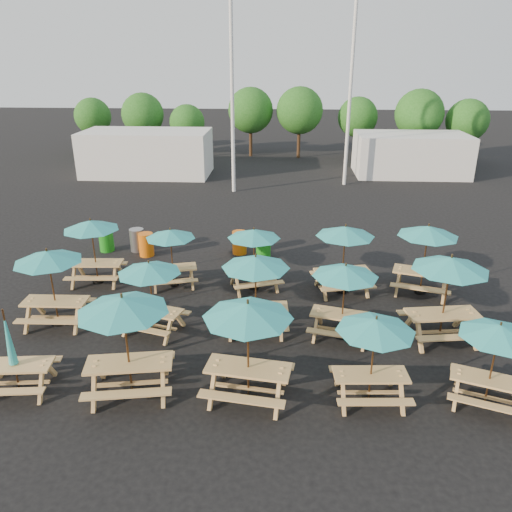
# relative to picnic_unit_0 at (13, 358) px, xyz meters

# --- Properties ---
(ground) EXTENTS (120.00, 120.00, 0.00)m
(ground) POSITION_rel_picnic_unit_0_xyz_m (5.23, 4.49, -0.88)
(ground) COLOR black
(ground) RESTS_ON ground
(picnic_unit_0) EXTENTS (1.84, 1.65, 2.15)m
(picnic_unit_0) POSITION_rel_picnic_unit_0_xyz_m (0.00, 0.00, 0.00)
(picnic_unit_0) COLOR tan
(picnic_unit_0) RESTS_ON ground
(picnic_unit_1) EXTENTS (1.94, 1.94, 2.32)m
(picnic_unit_1) POSITION_rel_picnic_unit_0_xyz_m (-0.39, 3.09, 1.10)
(picnic_unit_1) COLOR tan
(picnic_unit_1) RESTS_ON ground
(picnic_unit_2) EXTENTS (1.95, 1.95, 2.27)m
(picnic_unit_2) POSITION_rel_picnic_unit_0_xyz_m (-0.24, 5.96, 1.05)
(picnic_unit_2) COLOR tan
(picnic_unit_2) RESTS_ON ground
(picnic_unit_3) EXTENTS (2.34, 2.34, 2.50)m
(picnic_unit_3) POSITION_rel_picnic_unit_0_xyz_m (2.67, 0.09, 1.25)
(picnic_unit_3) COLOR tan
(picnic_unit_3) RESTS_ON ground
(picnic_unit_4) EXTENTS (2.16, 2.16, 2.14)m
(picnic_unit_4) POSITION_rel_picnic_unit_0_xyz_m (2.51, 2.83, 0.94)
(picnic_unit_4) COLOR tan
(picnic_unit_4) RESTS_ON ground
(picnic_unit_5) EXTENTS (2.01, 2.01, 2.03)m
(picnic_unit_5) POSITION_rel_picnic_unit_0_xyz_m (2.42, 5.88, 0.85)
(picnic_unit_5) COLOR tan
(picnic_unit_5) RESTS_ON ground
(picnic_unit_6) EXTENTS (2.26, 2.26, 2.44)m
(picnic_unit_6) POSITION_rel_picnic_unit_0_xyz_m (5.40, 0.07, 1.20)
(picnic_unit_6) COLOR tan
(picnic_unit_6) RESTS_ON ground
(picnic_unit_7) EXTENTS (1.99, 1.99, 2.30)m
(picnic_unit_7) POSITION_rel_picnic_unit_0_xyz_m (5.39, 3.04, 1.08)
(picnic_unit_7) COLOR tan
(picnic_unit_7) RESTS_ON ground
(picnic_unit_8) EXTENTS (2.22, 2.22, 2.12)m
(picnic_unit_8) POSITION_rel_picnic_unit_0_xyz_m (5.17, 5.79, 0.93)
(picnic_unit_8) COLOR tan
(picnic_unit_8) RESTS_ON ground
(picnic_unit_9) EXTENTS (1.83, 1.83, 2.12)m
(picnic_unit_9) POSITION_rel_picnic_unit_0_xyz_m (8.15, 0.12, 0.93)
(picnic_unit_9) COLOR tan
(picnic_unit_9) RESTS_ON ground
(picnic_unit_10) EXTENTS (2.16, 2.16, 2.18)m
(picnic_unit_10) POSITION_rel_picnic_unit_0_xyz_m (7.79, 2.84, 0.98)
(picnic_unit_10) COLOR tan
(picnic_unit_10) RESTS_ON ground
(picnic_unit_11) EXTENTS (2.23, 2.23, 2.31)m
(picnic_unit_11) POSITION_rel_picnic_unit_0_xyz_m (8.09, 5.72, 1.08)
(picnic_unit_11) COLOR tan
(picnic_unit_11) RESTS_ON ground
(picnic_unit_12) EXTENTS (2.15, 2.15, 2.06)m
(picnic_unit_12) POSITION_rel_picnic_unit_0_xyz_m (10.74, 0.12, 0.88)
(picnic_unit_12) COLOR tan
(picnic_unit_12) RESTS_ON ground
(picnic_unit_13) EXTENTS (2.28, 2.28, 2.47)m
(picnic_unit_13) POSITION_rel_picnic_unit_0_xyz_m (10.50, 2.88, 1.23)
(picnic_unit_13) COLOR tan
(picnic_unit_13) RESTS_ON ground
(picnic_unit_14) EXTENTS (2.40, 2.40, 2.35)m
(picnic_unit_14) POSITION_rel_picnic_unit_0_xyz_m (10.68, 5.77, 1.12)
(picnic_unit_14) COLOR tan
(picnic_unit_14) RESTS_ON ground
(waste_bin_0) EXTENTS (0.57, 0.57, 0.91)m
(waste_bin_0) POSITION_rel_picnic_unit_0_xyz_m (-0.92, 8.92, -0.43)
(waste_bin_0) COLOR #198418
(waste_bin_0) RESTS_ON ground
(waste_bin_1) EXTENTS (0.57, 0.57, 0.91)m
(waste_bin_1) POSITION_rel_picnic_unit_0_xyz_m (0.31, 9.00, -0.43)
(waste_bin_1) COLOR gray
(waste_bin_1) RESTS_ON ground
(waste_bin_2) EXTENTS (0.57, 0.57, 0.91)m
(waste_bin_2) POSITION_rel_picnic_unit_0_xyz_m (0.80, 8.51, -0.43)
(waste_bin_2) COLOR orange
(waste_bin_2) RESTS_ON ground
(waste_bin_3) EXTENTS (0.57, 0.57, 0.91)m
(waste_bin_3) POSITION_rel_picnic_unit_0_xyz_m (4.41, 8.95, -0.43)
(waste_bin_3) COLOR orange
(waste_bin_3) RESTS_ON ground
(waste_bin_4) EXTENTS (0.57, 0.57, 0.91)m
(waste_bin_4) POSITION_rel_picnic_unit_0_xyz_m (5.37, 8.54, -0.43)
(waste_bin_4) COLOR #198418
(waste_bin_4) RESTS_ON ground
(mast_0) EXTENTS (0.20, 0.20, 12.00)m
(mast_0) POSITION_rel_picnic_unit_0_xyz_m (3.23, 18.49, 5.12)
(mast_0) COLOR silver
(mast_0) RESTS_ON ground
(mast_1) EXTENTS (0.20, 0.20, 12.00)m
(mast_1) POSITION_rel_picnic_unit_0_xyz_m (9.73, 20.49, 5.12)
(mast_1) COLOR silver
(mast_1) RESTS_ON ground
(event_tent_0) EXTENTS (8.00, 4.00, 2.80)m
(event_tent_0) POSITION_rel_picnic_unit_0_xyz_m (-2.77, 22.49, 0.52)
(event_tent_0) COLOR silver
(event_tent_0) RESTS_ON ground
(event_tent_1) EXTENTS (7.00, 4.00, 2.60)m
(event_tent_1) POSITION_rel_picnic_unit_0_xyz_m (14.23, 23.49, 0.42)
(event_tent_1) COLOR silver
(event_tent_1) RESTS_ON ground
(tree_0) EXTENTS (2.80, 2.80, 4.24)m
(tree_0) POSITION_rel_picnic_unit_0_xyz_m (-8.84, 29.74, 1.95)
(tree_0) COLOR #382314
(tree_0) RESTS_ON ground
(tree_1) EXTENTS (3.11, 3.11, 4.72)m
(tree_1) POSITION_rel_picnic_unit_0_xyz_m (-4.51, 28.39, 2.27)
(tree_1) COLOR #382314
(tree_1) RESTS_ON ground
(tree_2) EXTENTS (2.59, 2.59, 3.93)m
(tree_2) POSITION_rel_picnic_unit_0_xyz_m (-1.16, 28.15, 1.74)
(tree_2) COLOR #382314
(tree_2) RESTS_ON ground
(tree_3) EXTENTS (3.36, 3.36, 5.09)m
(tree_3) POSITION_rel_picnic_unit_0_xyz_m (3.48, 29.21, 2.52)
(tree_3) COLOR #382314
(tree_3) RESTS_ON ground
(tree_4) EXTENTS (3.41, 3.41, 5.17)m
(tree_4) POSITION_rel_picnic_unit_0_xyz_m (7.13, 28.75, 2.57)
(tree_4) COLOR #382314
(tree_4) RESTS_ON ground
(tree_5) EXTENTS (2.94, 2.94, 4.45)m
(tree_5) POSITION_rel_picnic_unit_0_xyz_m (11.46, 29.17, 2.09)
(tree_5) COLOR #382314
(tree_5) RESTS_ON ground
(tree_6) EXTENTS (3.38, 3.38, 5.13)m
(tree_6) POSITION_rel_picnic_unit_0_xyz_m (15.46, 27.39, 2.54)
(tree_6) COLOR #382314
(tree_6) RESTS_ON ground
(tree_7) EXTENTS (2.95, 2.95, 4.48)m
(tree_7) POSITION_rel_picnic_unit_0_xyz_m (18.86, 27.41, 2.11)
(tree_7) COLOR #382314
(tree_7) RESTS_ON ground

